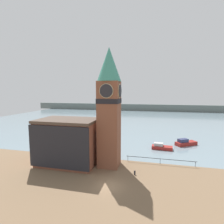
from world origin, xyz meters
TOP-DOWN VIEW (x-y plane):
  - ground_plane at (0.00, 0.00)m, footprint 160.00×160.00m
  - water at (0.00, 70.77)m, footprint 160.00×120.00m
  - far_shoreline at (0.00, 110.77)m, footprint 180.00×3.00m
  - pier_railing at (7.95, 10.52)m, footprint 13.64×0.08m
  - clock_tower at (-1.81, 7.45)m, footprint 4.48×4.48m
  - pier_building at (-10.11, 6.61)m, footprint 11.77×7.94m
  - boat_near at (8.55, 19.98)m, footprint 5.16×2.42m
  - boat_far at (15.01, 24.85)m, footprint 6.09×4.92m
  - mooring_bollard_near at (3.47, 4.70)m, footprint 0.30×0.30m

SIDE VIEW (x-z plane):
  - water at x=0.00m, z-range 0.00..0.00m
  - ground_plane at x=0.00m, z-range 0.00..0.00m
  - mooring_bollard_near at x=3.47m, z-range 0.03..0.79m
  - boat_near at x=8.55m, z-range -0.20..1.35m
  - boat_far at x=15.01m, z-range -0.24..1.60m
  - pier_railing at x=7.95m, z-range 0.43..1.52m
  - far_shoreline at x=0.00m, z-range 0.00..5.00m
  - pier_building at x=-10.11m, z-range 0.02..9.05m
  - clock_tower at x=-1.81m, z-range 0.71..23.24m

